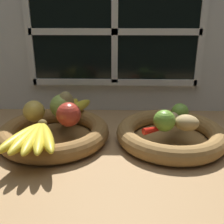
% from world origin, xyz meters
% --- Properties ---
extents(ground_plane, '(1.40, 0.90, 0.03)m').
position_xyz_m(ground_plane, '(0.00, 0.00, -0.01)').
color(ground_plane, '#9E774C').
extents(back_wall, '(1.40, 0.05, 0.55)m').
position_xyz_m(back_wall, '(0.00, 0.30, 0.28)').
color(back_wall, silver).
rests_on(back_wall, ground_plane).
extents(fruit_bowl_left, '(0.34, 0.34, 0.05)m').
position_xyz_m(fruit_bowl_left, '(-0.18, 0.00, 0.03)').
color(fruit_bowl_left, brown).
rests_on(fruit_bowl_left, ground_plane).
extents(fruit_bowl_right, '(0.33, 0.33, 0.05)m').
position_xyz_m(fruit_bowl_right, '(0.18, 0.00, 0.03)').
color(fruit_bowl_right, olive).
rests_on(fruit_bowl_right, ground_plane).
extents(apple_golden_left, '(0.07, 0.07, 0.07)m').
position_xyz_m(apple_golden_left, '(-0.24, 0.02, 0.09)').
color(apple_golden_left, gold).
rests_on(apple_golden_left, fruit_bowl_left).
extents(apple_green_back, '(0.08, 0.08, 0.08)m').
position_xyz_m(apple_green_back, '(-0.16, 0.05, 0.09)').
color(apple_green_back, '#99B74C').
rests_on(apple_green_back, fruit_bowl_left).
extents(apple_red_right, '(0.07, 0.07, 0.07)m').
position_xyz_m(apple_red_right, '(-0.13, -0.01, 0.09)').
color(apple_red_right, '#B73828').
rests_on(apple_red_right, fruit_bowl_left).
extents(pear_brown, '(0.08, 0.08, 0.09)m').
position_xyz_m(pear_brown, '(-0.15, 0.05, 0.10)').
color(pear_brown, olive).
rests_on(pear_brown, fruit_bowl_left).
extents(banana_bunch_front, '(0.16, 0.20, 0.03)m').
position_xyz_m(banana_bunch_front, '(-0.20, -0.13, 0.07)').
color(banana_bunch_front, yellow).
rests_on(banana_bunch_front, fruit_bowl_left).
extents(banana_bunch_back, '(0.13, 0.17, 0.03)m').
position_xyz_m(banana_bunch_back, '(-0.15, 0.11, 0.07)').
color(banana_bunch_back, yellow).
rests_on(banana_bunch_back, fruit_bowl_left).
extents(potato_large, '(0.07, 0.07, 0.04)m').
position_xyz_m(potato_large, '(0.18, 0.00, 0.08)').
color(potato_large, tan).
rests_on(potato_large, fruit_bowl_right).
extents(potato_small, '(0.08, 0.07, 0.05)m').
position_xyz_m(potato_small, '(0.21, -0.03, 0.08)').
color(potato_small, tan).
rests_on(potato_small, fruit_bowl_right).
extents(lime_near, '(0.06, 0.06, 0.06)m').
position_xyz_m(lime_near, '(0.15, -0.04, 0.09)').
color(lime_near, '#6B9E33').
rests_on(lime_near, fruit_bowl_right).
extents(lime_far, '(0.05, 0.05, 0.05)m').
position_xyz_m(lime_far, '(0.21, 0.05, 0.08)').
color(lime_far, '#7AAD3D').
rests_on(lime_far, fruit_bowl_right).
extents(chili_pepper, '(0.14, 0.09, 0.02)m').
position_xyz_m(chili_pepper, '(0.15, -0.04, 0.06)').
color(chili_pepper, red).
rests_on(chili_pepper, fruit_bowl_right).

